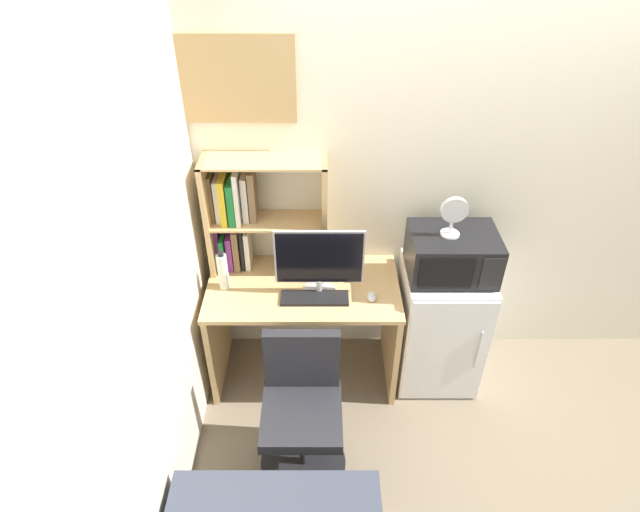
{
  "coord_description": "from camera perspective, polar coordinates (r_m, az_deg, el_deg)",
  "views": [
    {
      "loc": [
        -0.86,
        -2.82,
        2.84
      ],
      "look_at": [
        -0.86,
        -0.35,
        1.02
      ],
      "focal_mm": 29.82,
      "sensor_mm": 36.0,
      "label": 1
    }
  ],
  "objects": [
    {
      "name": "monitor",
      "position": [
        3.05,
        -0.02,
        -0.51
      ],
      "size": [
        0.52,
        0.2,
        0.44
      ],
      "color": "#B7B7BC",
      "rests_on": "desk"
    },
    {
      "name": "desk",
      "position": [
        3.41,
        -1.69,
        -6.37
      ],
      "size": [
        1.18,
        0.63,
        0.77
      ],
      "color": "tan",
      "rests_on": "ground_plane"
    },
    {
      "name": "wall_corkboard",
      "position": [
        3.0,
        -10.54,
        18.13
      ],
      "size": [
        0.8,
        0.02,
        0.47
      ],
      "primitive_type": "cube",
      "color": "tan"
    },
    {
      "name": "wall_left",
      "position": [
        2.1,
        -21.85,
        -14.18
      ],
      "size": [
        0.04,
        4.4,
        2.6
      ],
      "primitive_type": "cube",
      "color": "silver",
      "rests_on": "ground_plane"
    },
    {
      "name": "mini_fridge",
      "position": [
        3.56,
        12.74,
        -7.24
      ],
      "size": [
        0.52,
        0.53,
        0.86
      ],
      "color": "white",
      "rests_on": "ground_plane"
    },
    {
      "name": "microwave",
      "position": [
        3.21,
        14.05,
        0.19
      ],
      "size": [
        0.51,
        0.39,
        0.27
      ],
      "color": "black",
      "rests_on": "mini_fridge"
    },
    {
      "name": "wall_back",
      "position": [
        3.47,
        21.55,
        7.34
      ],
      "size": [
        6.4,
        0.04,
        2.6
      ],
      "primitive_type": "cube",
      "color": "silver",
      "rests_on": "ground_plane"
    },
    {
      "name": "keyboard",
      "position": [
        3.14,
        -0.53,
        -4.54
      ],
      "size": [
        0.4,
        0.13,
        0.02
      ],
      "primitive_type": "cube",
      "color": "black",
      "rests_on": "desk"
    },
    {
      "name": "desk_fan",
      "position": [
        3.05,
        14.2,
        4.33
      ],
      "size": [
        0.15,
        0.11,
        0.25
      ],
      "color": "silver",
      "rests_on": "microwave"
    },
    {
      "name": "computer_mouse",
      "position": [
        3.16,
        5.62,
        -4.37
      ],
      "size": [
        0.06,
        0.08,
        0.04
      ],
      "primitive_type": "ellipsoid",
      "color": "silver",
      "rests_on": "desk"
    },
    {
      "name": "water_bottle",
      "position": [
        3.21,
        -10.32,
        -1.61
      ],
      "size": [
        0.06,
        0.06,
        0.26
      ],
      "color": "silver",
      "rests_on": "desk"
    },
    {
      "name": "desk_chair",
      "position": [
        3.06,
        -1.87,
        -16.7
      ],
      "size": [
        0.5,
        0.5,
        0.89
      ],
      "color": "black",
      "rests_on": "ground_plane"
    },
    {
      "name": "hutch_bookshelf",
      "position": [
        3.22,
        -7.63,
        4.5
      ],
      "size": [
        0.72,
        0.24,
        0.75
      ],
      "color": "tan",
      "rests_on": "desk"
    }
  ]
}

